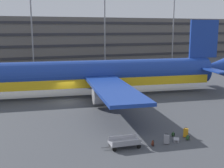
{
  "coord_description": "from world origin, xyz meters",
  "views": [
    {
      "loc": [
        -7.71,
        -37.3,
        9.69
      ],
      "look_at": [
        4.48,
        -4.93,
        3.0
      ],
      "focal_mm": 46.14,
      "sensor_mm": 36.0,
      "label": 1
    }
  ],
  "objects": [
    {
      "name": "terminal_structure",
      "position": [
        0.0,
        53.19,
        6.46
      ],
      "size": [
        146.76,
        16.67,
        12.91
      ],
      "color": "#605B56",
      "rests_on": "ground_plane"
    },
    {
      "name": "light_mast_center_left",
      "position": [
        -0.48,
        40.6,
        12.05
      ],
      "size": [
        1.8,
        0.5,
        20.75
      ],
      "color": "gray",
      "rests_on": "ground_plane"
    },
    {
      "name": "light_mast_center_right",
      "position": [
        19.45,
        40.6,
        11.08
      ],
      "size": [
        1.8,
        0.5,
        18.87
      ],
      "color": "gray",
      "rests_on": "ground_plane"
    },
    {
      "name": "backpack_laid_flat",
      "position": [
        6.27,
        -15.99,
        0.2
      ],
      "size": [
        0.36,
        0.31,
        0.46
      ],
      "color": "#264C26",
      "rests_on": "ground_plane"
    },
    {
      "name": "suitcase_silver",
      "position": [
        7.21,
        -16.58,
        0.44
      ],
      "size": [
        0.49,
        0.45,
        0.97
      ],
      "color": "orange",
      "rests_on": "ground_plane"
    },
    {
      "name": "suitcase_black",
      "position": [
        4.76,
        -17.33,
        0.43
      ],
      "size": [
        0.46,
        0.44,
        0.91
      ],
      "color": "gray",
      "rests_on": "ground_plane"
    },
    {
      "name": "ground_plane",
      "position": [
        0.0,
        0.0,
        0.0
      ],
      "size": [
        600.0,
        600.0,
        0.0
      ],
      "primitive_type": "plane",
      "color": "#424449"
    },
    {
      "name": "airliner",
      "position": [
        4.49,
        2.6,
        2.99
      ],
      "size": [
        43.54,
        35.35,
        11.03
      ],
      "color": "navy",
      "rests_on": "ground_plane"
    },
    {
      "name": "baggage_cart",
      "position": [
        1.17,
        -16.68,
        0.43
      ],
      "size": [
        3.34,
        1.51,
        0.82
      ],
      "color": "gray",
      "rests_on": "ground_plane"
    },
    {
      "name": "backpack_purple",
      "position": [
        6.97,
        -17.2,
        0.22
      ],
      "size": [
        0.31,
        0.33,
        0.51
      ],
      "color": "#264C26",
      "rests_on": "ground_plane"
    },
    {
      "name": "suitcase_small",
      "position": [
        5.92,
        -17.07,
        0.12
      ],
      "size": [
        0.77,
        0.84,
        0.23
      ],
      "color": "gray",
      "rests_on": "ground_plane"
    },
    {
      "name": "backpack_upright",
      "position": [
        3.46,
        -17.29,
        0.25
      ],
      "size": [
        0.28,
        0.37,
        0.57
      ],
      "color": "#592619",
      "rests_on": "ground_plane"
    },
    {
      "name": "light_mast_right",
      "position": [
        41.83,
        40.6,
        12.53
      ],
      "size": [
        1.8,
        0.5,
        21.69
      ],
      "color": "gray",
      "rests_on": "ground_plane"
    }
  ]
}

